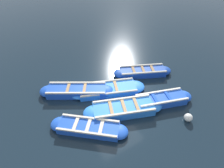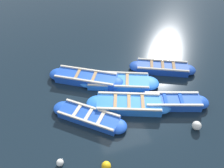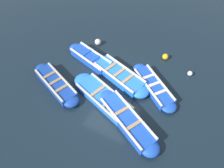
# 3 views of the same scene
# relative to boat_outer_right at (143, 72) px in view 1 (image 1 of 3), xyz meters

# --- Properties ---
(ground_plane) EXTENTS (120.00, 120.00, 0.00)m
(ground_plane) POSITION_rel_boat_outer_right_xyz_m (2.49, 1.03, -0.18)
(ground_plane) COLOR black
(boat_outer_right) EXTENTS (3.31, 2.00, 0.42)m
(boat_outer_right) POSITION_rel_boat_outer_right_xyz_m (0.00, 0.00, 0.00)
(boat_outer_right) COLOR navy
(boat_outer_right) RESTS_ON ground
(boat_stern_in) EXTENTS (3.57, 2.50, 0.45)m
(boat_stern_in) POSITION_rel_boat_outer_right_xyz_m (3.82, -0.34, 0.01)
(boat_stern_in) COLOR #1947B7
(boat_stern_in) RESTS_ON ground
(boat_tucked) EXTENTS (3.87, 2.21, 0.35)m
(boat_tucked) POSITION_rel_boat_outer_right_xyz_m (2.40, 0.29, -0.04)
(boat_tucked) COLOR blue
(boat_tucked) RESTS_ON ground
(boat_outer_left) EXTENTS (3.66, 2.03, 0.44)m
(boat_outer_left) POSITION_rel_boat_outer_right_xyz_m (2.46, 1.80, 0.01)
(boat_outer_left) COLOR blue
(boat_outer_left) RESTS_ON ground
(boat_inner_gap) EXTENTS (2.94, 2.57, 0.35)m
(boat_inner_gap) POSITION_rel_boat_outer_right_xyz_m (4.20, 1.91, -0.03)
(boat_inner_gap) COLOR #1947B7
(boat_inner_gap) RESTS_ON ground
(boat_bow_out) EXTENTS (3.16, 1.61, 0.44)m
(boat_bow_out) POSITION_rel_boat_outer_right_xyz_m (0.64, 2.22, 0.01)
(boat_bow_out) COLOR #1947B7
(boat_bow_out) RESTS_ON ground
(buoy_yellow_far) EXTENTS (0.35, 0.35, 0.35)m
(buoy_yellow_far) POSITION_rel_boat_outer_right_xyz_m (0.33, 3.58, -0.01)
(buoy_yellow_far) COLOR silver
(buoy_yellow_far) RESTS_ON ground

